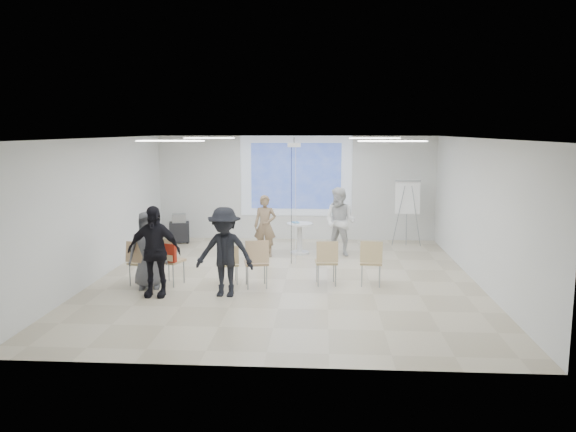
# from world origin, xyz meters

# --- Properties ---
(floor) EXTENTS (8.00, 9.00, 0.10)m
(floor) POSITION_xyz_m (0.00, 0.00, -0.05)
(floor) COLOR beige
(floor) RESTS_ON ground
(ceiling) EXTENTS (8.00, 9.00, 0.10)m
(ceiling) POSITION_xyz_m (0.00, 0.00, 3.05)
(ceiling) COLOR white
(ceiling) RESTS_ON wall_back
(wall_back) EXTENTS (8.00, 0.10, 3.00)m
(wall_back) POSITION_xyz_m (0.00, 4.55, 1.50)
(wall_back) COLOR silver
(wall_back) RESTS_ON floor
(wall_left) EXTENTS (0.10, 9.00, 3.00)m
(wall_left) POSITION_xyz_m (-4.05, 0.00, 1.50)
(wall_left) COLOR silver
(wall_left) RESTS_ON floor
(wall_right) EXTENTS (0.10, 9.00, 3.00)m
(wall_right) POSITION_xyz_m (4.05, 0.00, 1.50)
(wall_right) COLOR silver
(wall_right) RESTS_ON floor
(projection_halo) EXTENTS (3.20, 0.01, 2.30)m
(projection_halo) POSITION_xyz_m (0.00, 4.49, 1.85)
(projection_halo) COLOR silver
(projection_halo) RESTS_ON wall_back
(projection_image) EXTENTS (2.60, 0.01, 1.90)m
(projection_image) POSITION_xyz_m (0.00, 4.47, 1.85)
(projection_image) COLOR #304BA5
(projection_image) RESTS_ON wall_back
(pedestal_table) EXTENTS (0.86, 0.86, 0.83)m
(pedestal_table) POSITION_xyz_m (0.19, 2.52, 0.46)
(pedestal_table) COLOR silver
(pedestal_table) RESTS_ON floor
(player_left) EXTENTS (0.67, 0.48, 1.76)m
(player_left) POSITION_xyz_m (-0.66, 2.18, 0.88)
(player_left) COLOR #8E7357
(player_left) RESTS_ON floor
(player_right) EXTENTS (1.16, 1.07, 1.93)m
(player_right) POSITION_xyz_m (1.22, 2.39, 0.96)
(player_right) COLOR white
(player_right) RESTS_ON floor
(controller_left) EXTENTS (0.05, 0.13, 0.04)m
(controller_left) POSITION_xyz_m (-0.48, 2.43, 1.16)
(controller_left) COLOR silver
(controller_left) RESTS_ON player_left
(controller_right) EXTENTS (0.08, 0.12, 0.04)m
(controller_right) POSITION_xyz_m (1.04, 2.64, 1.30)
(controller_right) COLOR silver
(controller_right) RESTS_ON player_right
(chair_far_left) EXTENTS (0.56, 0.58, 0.94)m
(chair_far_left) POSITION_xyz_m (-2.94, -0.70, 0.56)
(chair_far_left) COLOR tan
(chair_far_left) RESTS_ON floor
(chair_left_mid) EXTENTS (0.61, 0.63, 1.00)m
(chair_left_mid) POSITION_xyz_m (-2.37, -0.62, 0.59)
(chair_left_mid) COLOR tan
(chair_left_mid) RESTS_ON floor
(chair_left_inner) EXTENTS (0.47, 0.49, 0.82)m
(chair_left_inner) POSITION_xyz_m (-1.14, -0.46, 0.48)
(chair_left_inner) COLOR tan
(chair_left_inner) RESTS_ON floor
(chair_center) EXTENTS (0.56, 0.59, 1.00)m
(chair_center) POSITION_xyz_m (-0.54, -0.70, 0.59)
(chair_center) COLOR tan
(chair_center) RESTS_ON floor
(chair_right_inner) EXTENTS (0.48, 0.51, 0.94)m
(chair_right_inner) POSITION_xyz_m (0.87, -0.41, 0.56)
(chair_right_inner) COLOR tan
(chair_right_inner) RESTS_ON floor
(chair_right_far) EXTENTS (0.48, 0.51, 0.96)m
(chair_right_far) POSITION_xyz_m (1.77, -0.41, 0.56)
(chair_right_far) COLOR tan
(chair_right_far) RESTS_ON floor
(red_jacket) EXTENTS (0.40, 0.22, 0.38)m
(red_jacket) POSITION_xyz_m (-2.34, -0.76, 0.72)
(red_jacket) COLOR #B02615
(red_jacket) RESTS_ON chair_left_mid
(laptop) EXTENTS (0.35, 0.29, 0.02)m
(laptop) POSITION_xyz_m (-1.16, -0.37, 0.44)
(laptop) COLOR black
(laptop) RESTS_ON chair_left_inner
(audience_left) EXTENTS (1.19, 0.73, 2.01)m
(audience_left) POSITION_xyz_m (-2.43, -1.36, 1.01)
(audience_left) COLOR black
(audience_left) RESTS_ON floor
(audience_mid) EXTENTS (1.32, 0.80, 1.96)m
(audience_mid) POSITION_xyz_m (-1.08, -1.28, 0.98)
(audience_mid) COLOR black
(audience_mid) RESTS_ON floor
(audience_outer) EXTENTS (0.96, 0.74, 1.75)m
(audience_outer) POSITION_xyz_m (-2.72, -0.82, 0.88)
(audience_outer) COLOR slate
(audience_outer) RESTS_ON floor
(flipchart_easel) EXTENTS (0.79, 0.60, 1.83)m
(flipchart_easel) POSITION_xyz_m (3.08, 3.68, 1.35)
(flipchart_easel) COLOR gray
(flipchart_easel) RESTS_ON floor
(av_cart) EXTENTS (0.64, 0.55, 0.82)m
(av_cart) POSITION_xyz_m (-3.27, 3.76, 0.38)
(av_cart) COLOR black
(av_cart) RESTS_ON floor
(ceiling_projector) EXTENTS (0.30, 0.25, 3.00)m
(ceiling_projector) POSITION_xyz_m (0.10, 1.49, 2.69)
(ceiling_projector) COLOR white
(ceiling_projector) RESTS_ON ceiling
(fluor_panel_nw) EXTENTS (1.20, 0.30, 0.02)m
(fluor_panel_nw) POSITION_xyz_m (-2.00, 2.00, 2.97)
(fluor_panel_nw) COLOR white
(fluor_panel_nw) RESTS_ON ceiling
(fluor_panel_ne) EXTENTS (1.20, 0.30, 0.02)m
(fluor_panel_ne) POSITION_xyz_m (2.00, 2.00, 2.97)
(fluor_panel_ne) COLOR white
(fluor_panel_ne) RESTS_ON ceiling
(fluor_panel_sw) EXTENTS (1.20, 0.30, 0.02)m
(fluor_panel_sw) POSITION_xyz_m (-2.00, -1.50, 2.97)
(fluor_panel_sw) COLOR white
(fluor_panel_sw) RESTS_ON ceiling
(fluor_panel_se) EXTENTS (1.20, 0.30, 0.02)m
(fluor_panel_se) POSITION_xyz_m (2.00, -1.50, 2.97)
(fluor_panel_se) COLOR white
(fluor_panel_se) RESTS_ON ceiling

